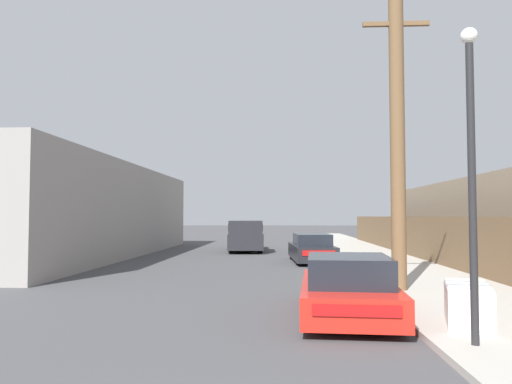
% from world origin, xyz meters
% --- Properties ---
extents(sidewalk_curb, '(4.20, 63.00, 0.12)m').
position_xyz_m(sidewalk_curb, '(5.30, 23.50, 0.06)').
color(sidewalk_curb, '#ADA89E').
rests_on(sidewalk_curb, ground).
extents(discarded_fridge, '(1.16, 1.82, 0.75)m').
position_xyz_m(discarded_fridge, '(4.23, 7.05, 0.48)').
color(discarded_fridge, silver).
rests_on(discarded_fridge, sidewalk_curb).
extents(parked_sports_car_red, '(2.15, 4.65, 1.28)m').
position_xyz_m(parked_sports_car_red, '(2.22, 8.20, 0.58)').
color(parked_sports_car_red, red).
rests_on(parked_sports_car_red, ground).
extents(car_parked_mid, '(2.05, 4.82, 1.28)m').
position_xyz_m(car_parked_mid, '(2.19, 20.47, 0.60)').
color(car_parked_mid, black).
rests_on(car_parked_mid, ground).
extents(pickup_truck, '(2.36, 5.97, 1.82)m').
position_xyz_m(pickup_truck, '(-1.28, 27.01, 0.91)').
color(pickup_truck, '#232328').
rests_on(pickup_truck, ground).
extents(utility_pole, '(1.80, 0.40, 8.00)m').
position_xyz_m(utility_pole, '(3.99, 11.27, 4.19)').
color(utility_pole, brown).
rests_on(utility_pole, sidewalk_curb).
extents(street_lamp, '(0.26, 0.26, 4.91)m').
position_xyz_m(street_lamp, '(3.80, 5.56, 2.95)').
color(street_lamp, '#232326').
rests_on(street_lamp, sidewalk_curb).
extents(wooden_fence, '(0.08, 39.25, 1.93)m').
position_xyz_m(wooden_fence, '(7.25, 20.87, 1.09)').
color(wooden_fence, brown).
rests_on(wooden_fence, sidewalk_curb).
extents(building_left_block, '(7.00, 22.68, 4.69)m').
position_xyz_m(building_left_block, '(-10.00, 23.22, 2.34)').
color(building_left_block, gray).
rests_on(building_left_block, ground).
extents(building_right_house, '(6.00, 18.74, 3.73)m').
position_xyz_m(building_right_house, '(11.60, 22.59, 1.87)').
color(building_right_house, gray).
rests_on(building_right_house, ground).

